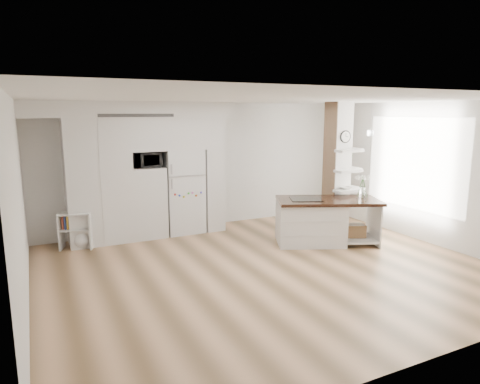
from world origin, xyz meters
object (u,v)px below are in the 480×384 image
object	(u,v)px
bookshelf	(78,233)
refrigerator	(183,191)
kitchen_island	(317,220)
floor_plant_a	(376,227)

from	to	relation	value
bookshelf	refrigerator	bearing A→B (deg)	25.45
refrigerator	bookshelf	bearing A→B (deg)	-174.04
kitchen_island	floor_plant_a	xyz separation A→B (m)	(1.21, -0.33, -0.21)
kitchen_island	bookshelf	world-z (taller)	kitchen_island
kitchen_island	floor_plant_a	bearing A→B (deg)	8.92
refrigerator	floor_plant_a	xyz separation A→B (m)	(3.26, -2.23, -0.63)
bookshelf	floor_plant_a	xyz separation A→B (m)	(5.38, -2.01, -0.05)
kitchen_island	floor_plant_a	distance (m)	1.28
floor_plant_a	refrigerator	bearing A→B (deg)	145.59
bookshelf	floor_plant_a	distance (m)	5.75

